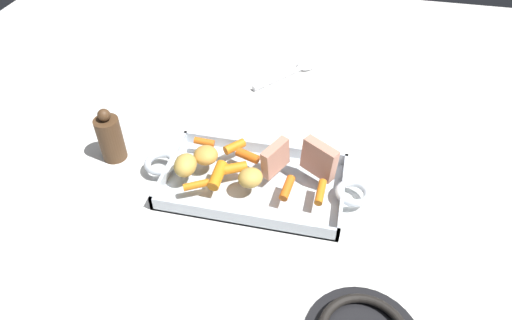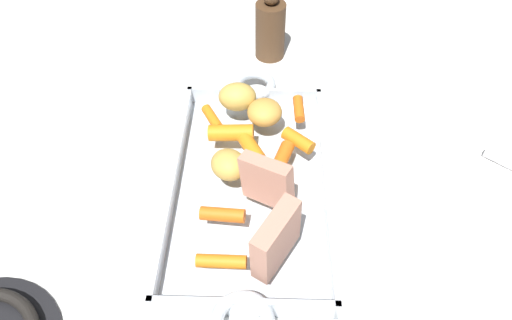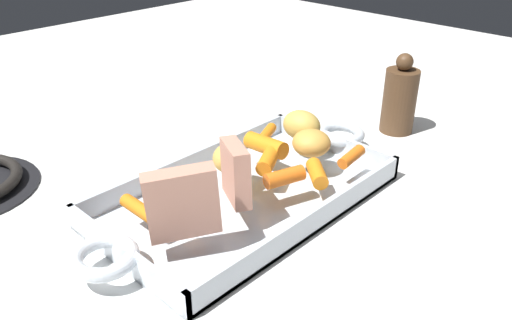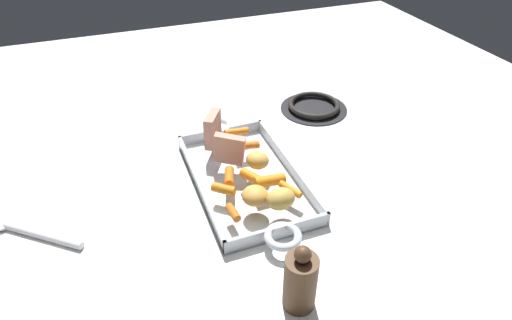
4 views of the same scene
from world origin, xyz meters
TOP-DOWN VIEW (x-y plane):
  - ground_plane at (0.00, 0.00)m, footprint 2.06×2.06m
  - roasting_dish at (0.00, 0.00)m, footprint 0.46×0.21m
  - roast_slice_thin at (0.04, 0.02)m, footprint 0.05×0.07m
  - roast_slice_outer at (0.12, 0.03)m, footprint 0.08×0.06m
  - baby_carrot_center_right at (-0.04, 0.00)m, footprint 0.06×0.04m
  - baby_carrot_long at (-0.02, 0.04)m, footprint 0.05×0.03m
  - baby_carrot_southwest at (-0.06, 0.06)m, footprint 0.04×0.05m
  - baby_carrot_northeast at (-0.12, 0.07)m, footprint 0.05×0.02m
  - baby_carrot_northwest at (0.14, -0.03)m, footprint 0.02×0.06m
  - baby_carrot_center_left at (0.07, -0.03)m, footprint 0.02×0.06m
  - baby_carrot_short at (-0.07, -0.03)m, footprint 0.03×0.06m
  - baby_carrot_southeast at (-0.10, -0.06)m, footprint 0.05×0.04m
  - potato_golden_small at (-0.10, 0.02)m, footprint 0.07×0.07m
  - potato_golden_large at (-0.00, -0.03)m, footprint 0.07×0.07m
  - potato_whole at (-0.13, -0.02)m, footprint 0.05×0.06m
  - stove_burner_rear at (0.23, -0.28)m, footprint 0.18×0.18m
  - serving_spoon at (0.01, 0.45)m, footprint 0.16×0.19m
  - pepper_mill at (-0.31, 0.02)m, footprint 0.05×0.05m

SIDE VIEW (x-z plane):
  - ground_plane at x=0.00m, z-range 0.00..0.00m
  - serving_spoon at x=0.01m, z-range 0.00..0.01m
  - stove_burner_rear at x=0.23m, z-range 0.00..0.02m
  - roasting_dish at x=0.00m, z-range -0.01..0.03m
  - baby_carrot_southeast at x=-0.10m, z-range 0.03..0.05m
  - baby_carrot_northeast at x=-0.12m, z-range 0.03..0.05m
  - baby_carrot_northwest at x=0.14m, z-range 0.03..0.05m
  - baby_carrot_center_left at x=0.07m, z-range 0.03..0.05m
  - baby_carrot_southwest at x=-0.06m, z-range 0.03..0.05m
  - baby_carrot_long at x=-0.02m, z-range 0.03..0.05m
  - baby_carrot_center_right at x=-0.04m, z-range 0.03..0.05m
  - baby_carrot_short at x=-0.07m, z-range 0.03..0.06m
  - potato_golden_small at x=-0.10m, z-range 0.03..0.07m
  - potato_golden_large at x=0.00m, z-range 0.03..0.07m
  - potato_whole at x=-0.13m, z-range 0.03..0.07m
  - pepper_mill at x=-0.31m, z-range -0.01..0.12m
  - roast_slice_thin at x=0.04m, z-range 0.03..0.10m
  - roast_slice_outer at x=0.12m, z-range 0.03..0.11m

